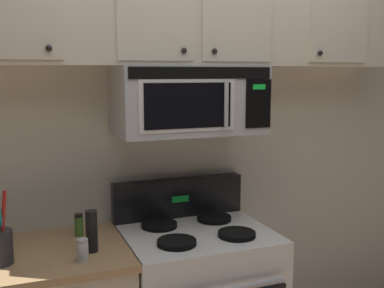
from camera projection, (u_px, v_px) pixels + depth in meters
The scene contains 6 objects.
back_wall at pixel (173, 137), 2.71m from camera, with size 5.20×0.10×2.70m, color silver.
over_range_microwave at pixel (188, 100), 2.44m from camera, with size 0.76×0.43×0.35m.
upper_cabinets at pixel (186, 12), 2.40m from camera, with size 2.50×0.36×0.55m.
salt_shaker at pixel (83, 250), 2.04m from camera, with size 0.05×0.05×0.10m.
pepper_mill at pixel (92, 231), 2.15m from camera, with size 0.05×0.05×0.19m, color black.
spice_jar at pixel (79, 225), 2.36m from camera, with size 0.04×0.04×0.12m.
Camera 1 is at (-0.87, -1.75, 1.72)m, focal length 43.92 mm.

